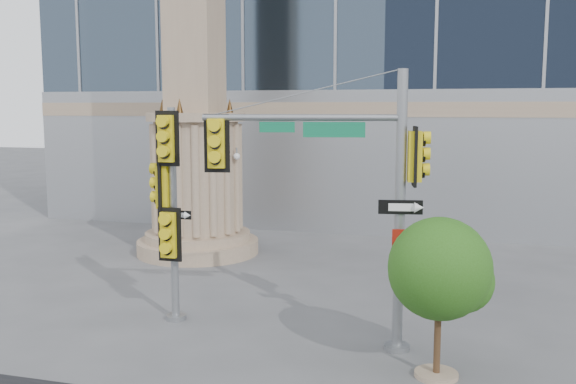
# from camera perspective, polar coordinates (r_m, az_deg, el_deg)

# --- Properties ---
(ground) EXTENTS (120.00, 120.00, 0.00)m
(ground) POSITION_cam_1_polar(r_m,az_deg,el_deg) (13.71, -0.01, -15.16)
(ground) COLOR #545456
(ground) RESTS_ON ground
(monument) EXTENTS (4.40, 4.40, 16.60)m
(monument) POSITION_cam_1_polar(r_m,az_deg,el_deg) (23.19, -8.23, 8.03)
(monument) COLOR #9D836A
(monument) RESTS_ON ground
(main_signal_pole) EXTENTS (4.69, 1.25, 6.09)m
(main_signal_pole) POSITION_cam_1_polar(r_m,az_deg,el_deg) (13.77, 5.41, 1.18)
(main_signal_pole) COLOR slate
(main_signal_pole) RESTS_ON ground
(secondary_signal_pole) EXTENTS (0.91, 0.68, 5.29)m
(secondary_signal_pole) POSITION_cam_1_polar(r_m,az_deg,el_deg) (15.85, -10.54, -0.49)
(secondary_signal_pole) COLOR slate
(secondary_signal_pole) RESTS_ON ground
(street_tree) EXTENTS (2.05, 2.00, 3.20)m
(street_tree) POSITION_cam_1_polar(r_m,az_deg,el_deg) (12.85, 13.49, -7.02)
(street_tree) COLOR #9D836A
(street_tree) RESTS_ON ground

